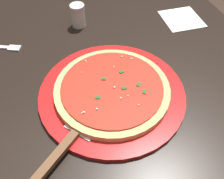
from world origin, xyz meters
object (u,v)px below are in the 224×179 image
at_px(pizza_server, 69,142).
at_px(parmesan_shaker, 78,15).
at_px(napkin_folded_right, 182,19).
at_px(serving_plate, 112,93).
at_px(pizza, 112,89).

height_order(pizza_server, parmesan_shaker, parmesan_shaker).
distance_m(napkin_folded_right, parmesan_shaker, 0.35).
height_order(pizza_server, napkin_folded_right, pizza_server).
distance_m(pizza_server, parmesan_shaker, 0.44).
xyz_separation_m(serving_plate, pizza_server, (0.11, -0.13, 0.01)).
height_order(serving_plate, napkin_folded_right, serving_plate).
relative_size(pizza_server, napkin_folded_right, 1.55).
height_order(serving_plate, pizza_server, pizza_server).
bearing_deg(pizza_server, pizza, 129.01).
bearing_deg(serving_plate, napkin_folded_right, 126.11).
height_order(pizza, napkin_folded_right, pizza).
height_order(pizza, parmesan_shaker, parmesan_shaker).
xyz_separation_m(pizza, napkin_folded_right, (-0.24, 0.33, -0.02)).
bearing_deg(pizza, serving_plate, -88.98).
relative_size(serving_plate, pizza, 1.28).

